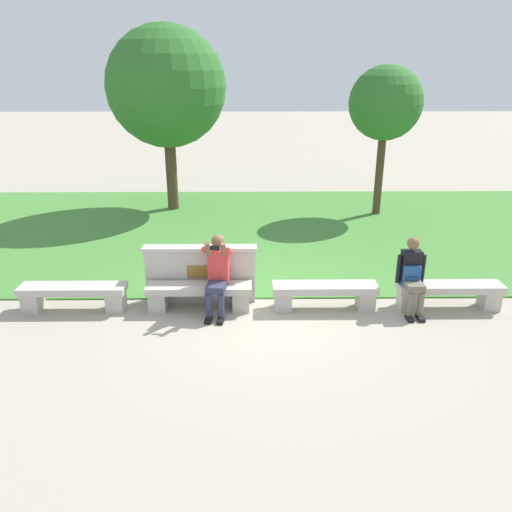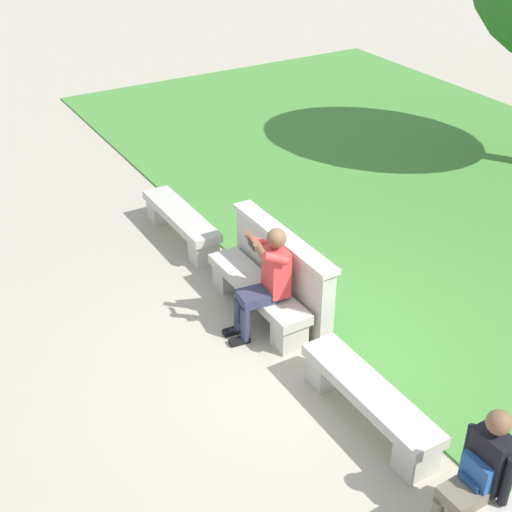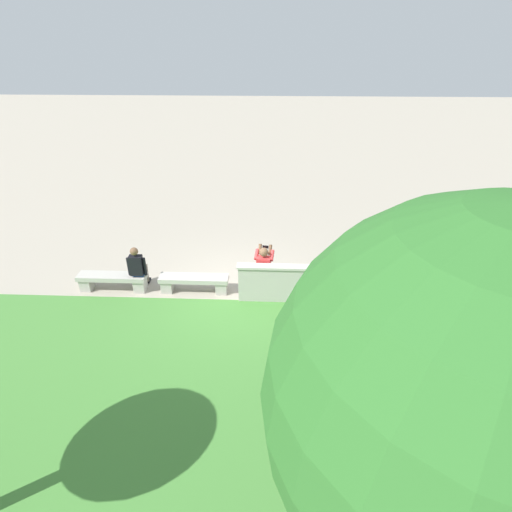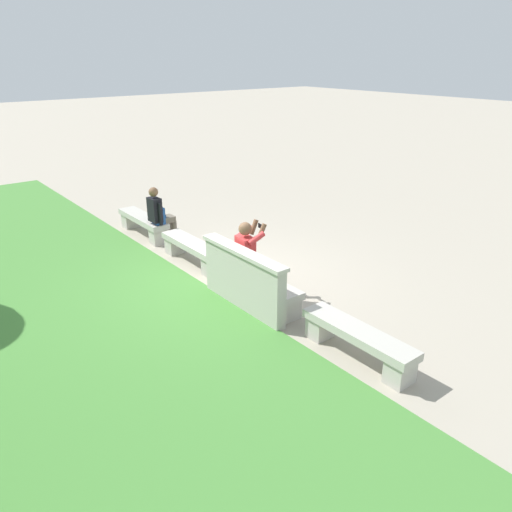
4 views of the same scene
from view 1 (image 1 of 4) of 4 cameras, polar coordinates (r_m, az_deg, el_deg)
The scene contains 12 objects.
ground_plane at distance 8.53m, azimuth 0.69°, elevation -6.05°, with size 80.00×80.00×0.00m, color #A89E8C.
grass_strip at distance 12.59m, azimuth 0.25°, elevation 3.06°, with size 20.09×8.00×0.03m, color #478438.
bench_main at distance 8.91m, azimuth -20.14°, elevation -4.10°, with size 1.76×0.40×0.45m.
bench_near at distance 8.44m, azimuth -6.49°, elevation -4.27°, with size 1.76×0.40×0.45m.
bench_mid at distance 8.49m, azimuth 7.85°, elevation -4.19°, with size 1.76×0.40×0.45m.
bench_far at distance 9.04m, azimuth 21.22°, elevation -3.88°, with size 1.76×0.40×0.45m.
backrest_wall_with_plaque at distance 8.66m, azimuth -6.34°, elevation -1.99°, with size 1.94×0.24×1.01m.
person_photographer at distance 8.17m, azimuth -4.41°, elevation -1.70°, with size 0.50×0.75×1.32m.
person_distant at distance 8.61m, azimuth 17.41°, elevation -1.90°, with size 0.48×0.68×1.26m.
backpack at distance 8.65m, azimuth 17.25°, elevation -2.11°, with size 0.28×0.24×0.43m.
tree_behind_wall at distance 14.16m, azimuth -10.21°, elevation 18.44°, with size 3.17×3.17×4.94m.
tree_left_background at distance 13.86m, azimuth 14.57°, elevation 16.45°, with size 1.90×1.90×3.93m.
Camera 1 is at (-0.19, -7.61, 3.86)m, focal length 35.00 mm.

